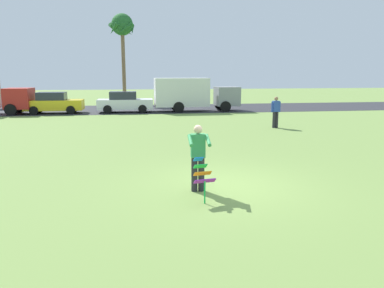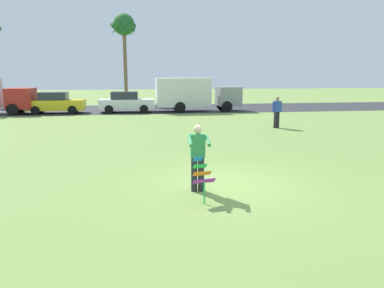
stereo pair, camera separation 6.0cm
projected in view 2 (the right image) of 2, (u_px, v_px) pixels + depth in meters
The scene contains 9 objects.
ground_plane at pixel (226, 186), 9.94m from camera, with size 120.00×120.00×0.00m, color olive.
road_strip at pixel (165, 109), 31.26m from camera, with size 120.00×8.00×0.01m, color #2D2D33.
person_kite_flyer at pixel (198, 155), 9.30m from camera, with size 0.56×0.67×1.73m.
kite_held at pixel (202, 174), 8.62m from camera, with size 0.53×0.68×1.02m.
parked_car_yellow at pixel (55, 103), 27.57m from camera, with size 4.20×1.84×1.60m.
parked_car_white at pixel (126, 102), 28.33m from camera, with size 4.22×1.88×1.60m.
parked_truck_grey_van at pixel (193, 94), 28.96m from camera, with size 6.73×2.19×2.62m.
palm_tree_right_near at pixel (124, 29), 35.81m from camera, with size 2.58×2.71×8.71m.
person_walker_near at pixel (277, 111), 20.23m from camera, with size 0.56×0.27×1.73m.
Camera 2 is at (-2.30, -9.31, 3.01)m, focal length 34.23 mm.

